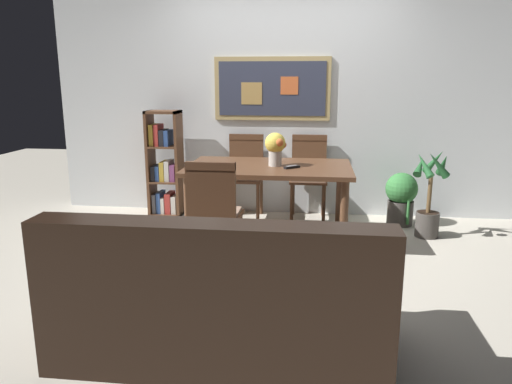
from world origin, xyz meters
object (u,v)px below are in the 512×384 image
object	(u,v)px
dining_chair_far_right	(309,170)
flower_vase	(275,146)
dining_table	(269,175)
leather_couch	(221,301)
dining_chair_far_left	(245,169)
tv_remote	(292,167)
bookshelf	(165,169)
potted_ivy	(401,197)
dining_chair_near_left	(214,207)
potted_palm	(429,201)

from	to	relation	value
dining_chair_far_right	flower_vase	xyz separation A→B (m)	(-0.30, -0.85, 0.37)
dining_table	flower_vase	size ratio (longest dim) A/B	4.93
dining_chair_far_right	flower_vase	world-z (taller)	flower_vase
dining_chair_far_right	leather_couch	bearing A→B (deg)	-98.89
dining_chair_far_left	tv_remote	size ratio (longest dim) A/B	6.19
bookshelf	potted_ivy	distance (m)	2.59
dining_chair_near_left	tv_remote	size ratio (longest dim) A/B	6.19
dining_chair_far_left	flower_vase	distance (m)	0.99
dining_table	dining_chair_near_left	world-z (taller)	dining_chair_near_left
leather_couch	flower_vase	bearing A→B (deg)	85.95
dining_chair_near_left	bookshelf	world-z (taller)	bookshelf
dining_table	tv_remote	xyz separation A→B (m)	(0.22, -0.11, 0.10)
tv_remote	dining_chair_near_left	bearing A→B (deg)	-128.86
dining_chair_far_right	dining_chair_near_left	distance (m)	1.81
bookshelf	potted_palm	distance (m)	2.81
leather_couch	bookshelf	world-z (taller)	bookshelf
leather_couch	bookshelf	bearing A→B (deg)	113.10
bookshelf	flower_vase	distance (m)	1.55
dining_chair_far_right	dining_chair_far_left	xyz separation A→B (m)	(-0.70, -0.02, 0.00)
dining_chair_far_right	leather_couch	xyz separation A→B (m)	(-0.44, -2.81, -0.22)
flower_vase	dining_chair_far_left	bearing A→B (deg)	115.73
flower_vase	potted_ivy	bearing A→B (deg)	28.45
leather_couch	tv_remote	bearing A→B (deg)	80.90
dining_table	dining_chair_far_left	distance (m)	0.90
dining_chair_near_left	bookshelf	distance (m)	1.81
bookshelf	dining_chair_far_left	bearing A→B (deg)	4.02
bookshelf	potted_palm	world-z (taller)	bookshelf
dining_chair_far_left	leather_couch	size ratio (longest dim) A/B	0.51
dining_chair_near_left	leather_couch	world-z (taller)	dining_chair_near_left
dining_table	potted_ivy	size ratio (longest dim) A/B	2.72
dining_chair_near_left	dining_chair_far_right	bearing A→B (deg)	66.81
dining_chair_far_right	dining_chair_near_left	xyz separation A→B (m)	(-0.71, -1.66, 0.00)
leather_couch	potted_ivy	distance (m)	3.00
dining_table	flower_vase	bearing A→B (deg)	-6.79
bookshelf	tv_remote	world-z (taller)	bookshelf
dining_chair_far_right	tv_remote	world-z (taller)	dining_chair_far_right
dining_chair_far_left	tv_remote	bearing A→B (deg)	-59.15
dining_chair_far_right	flower_vase	distance (m)	0.98
dining_chair_far_right	tv_remote	xyz separation A→B (m)	(-0.14, -0.96, 0.20)
potted_ivy	leather_couch	bearing A→B (deg)	-118.12
flower_vase	tv_remote	xyz separation A→B (m)	(0.16, -0.10, -0.17)
dining_table	tv_remote	size ratio (longest dim) A/B	10.28
potted_palm	tv_remote	distance (m)	1.42
leather_couch	tv_remote	size ratio (longest dim) A/B	12.24
potted_palm	bookshelf	bearing A→B (deg)	170.52
dining_chair_far_left	flower_vase	world-z (taller)	flower_vase
dining_chair_far_left	flower_vase	xyz separation A→B (m)	(0.40, -0.83, 0.37)
flower_vase	tv_remote	bearing A→B (deg)	-33.44
potted_ivy	potted_palm	xyz separation A→B (m)	(0.19, -0.39, 0.06)
leather_couch	tv_remote	world-z (taller)	leather_couch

